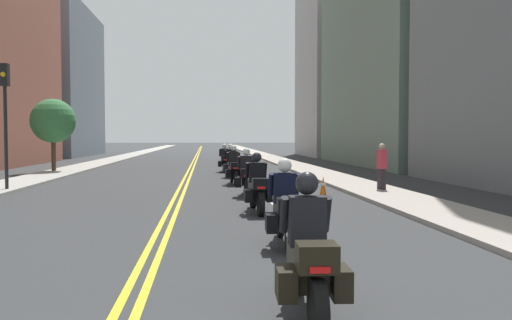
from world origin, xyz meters
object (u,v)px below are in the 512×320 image
object	(u,v)px
motorcycle_1	(285,210)
traffic_cone_0	(323,187)
traffic_light_near	(5,103)
street_tree_0	(53,121)
motorcycle_4	(234,168)
motorcycle_0	(308,260)
motorcycle_6	(224,160)
motorcycle_2	(257,188)
pedestrian_0	(382,167)
motorcycle_5	(231,164)
motorcycle_3	(246,177)

from	to	relation	value
motorcycle_1	traffic_cone_0	world-z (taller)	motorcycle_1
traffic_light_near	street_tree_0	xyz separation A→B (m)	(-1.25, 10.42, -0.32)
motorcycle_1	motorcycle_4	size ratio (longest dim) A/B	1.00
motorcycle_0	motorcycle_6	bearing A→B (deg)	92.72
traffic_cone_0	street_tree_0	xyz separation A→B (m)	(-12.18, 13.40, 2.51)
traffic_cone_0	motorcycle_2	bearing A→B (deg)	-129.36
motorcycle_0	motorcycle_6	xyz separation A→B (m)	(-0.06, 24.21, 0.02)
motorcycle_1	motorcycle_2	bearing A→B (deg)	93.34
motorcycle_2	street_tree_0	distance (m)	19.18
traffic_cone_0	motorcycle_1	bearing A→B (deg)	-107.89
motorcycle_4	street_tree_0	xyz separation A→B (m)	(-9.57, 8.17, 2.19)
motorcycle_6	traffic_light_near	xyz separation A→B (m)	(-8.21, -10.21, 2.53)
motorcycle_6	pedestrian_0	world-z (taller)	pedestrian_0
motorcycle_2	motorcycle_4	size ratio (longest dim) A/B	1.03
motorcycle_0	pedestrian_0	bearing A→B (deg)	70.34
motorcycle_2	traffic_light_near	size ratio (longest dim) A/B	0.48
motorcycle_1	motorcycle_4	distance (m)	12.50
motorcycle_1	street_tree_0	size ratio (longest dim) A/B	0.52
motorcycle_4	motorcycle_2	bearing A→B (deg)	-91.97
motorcycle_5	traffic_light_near	world-z (taller)	traffic_light_near
motorcycle_5	traffic_light_near	size ratio (longest dim) A/B	0.47
motorcycle_0	motorcycle_4	distance (m)	16.25
traffic_light_near	traffic_cone_0	bearing A→B (deg)	-15.23
motorcycle_0	motorcycle_1	size ratio (longest dim) A/B	1.01
motorcycle_2	traffic_light_near	xyz separation A→B (m)	(-8.49, 5.95, 2.55)
motorcycle_5	motorcycle_6	size ratio (longest dim) A/B	0.97
traffic_cone_0	motorcycle_6	bearing A→B (deg)	101.67
motorcycle_4	motorcycle_5	world-z (taller)	motorcycle_4
motorcycle_1	traffic_light_near	world-z (taller)	traffic_light_near
traffic_cone_0	traffic_light_near	bearing A→B (deg)	164.77
street_tree_0	traffic_light_near	bearing A→B (deg)	-83.14
motorcycle_3	motorcycle_4	size ratio (longest dim) A/B	1.04
motorcycle_2	motorcycle_5	world-z (taller)	motorcycle_5
motorcycle_3	traffic_cone_0	size ratio (longest dim) A/B	3.08
motorcycle_0	pedestrian_0	xyz separation A→B (m)	(5.15, 12.59, 0.27)
motorcycle_6	traffic_cone_0	xyz separation A→B (m)	(2.72, -13.18, -0.30)
motorcycle_3	pedestrian_0	xyz separation A→B (m)	(4.90, 0.62, 0.26)
motorcycle_3	traffic_light_near	size ratio (longest dim) A/B	0.48
motorcycle_2	motorcycle_3	world-z (taller)	motorcycle_3
motorcycle_5	motorcycle_6	world-z (taller)	motorcycle_5
traffic_light_near	pedestrian_0	distance (m)	13.68
pedestrian_0	street_tree_0	bearing A→B (deg)	-140.08
motorcycle_0	traffic_light_near	world-z (taller)	traffic_light_near
motorcycle_3	motorcycle_5	xyz separation A→B (m)	(-0.13, 8.25, 0.02)
motorcycle_0	traffic_light_near	distance (m)	16.46
motorcycle_4	motorcycle_5	distance (m)	3.97
motorcycle_3	motorcycle_1	bearing A→B (deg)	-86.48
motorcycle_0	street_tree_0	xyz separation A→B (m)	(-9.52, 24.42, 2.23)
motorcycle_2	traffic_light_near	world-z (taller)	traffic_light_near
traffic_cone_0	traffic_light_near	size ratio (longest dim) A/B	0.16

